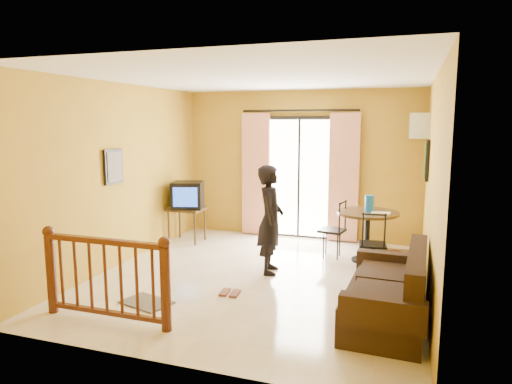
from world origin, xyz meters
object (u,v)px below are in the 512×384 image
(dining_table, at_px, (368,222))
(coffee_table, at_px, (394,269))
(standing_person, at_px, (270,220))
(television, at_px, (188,195))
(sofa, at_px, (391,296))

(dining_table, height_order, coffee_table, dining_table)
(coffee_table, bearing_deg, dining_table, 110.43)
(dining_table, distance_m, standing_person, 1.66)
(standing_person, bearing_deg, dining_table, -64.94)
(television, height_order, coffee_table, television)
(dining_table, height_order, sofa, sofa)
(sofa, bearing_deg, dining_table, 104.09)
(television, height_order, standing_person, standing_person)
(television, xyz_separation_m, coffee_table, (3.72, -1.41, -0.58))
(dining_table, bearing_deg, sofa, -78.33)
(standing_person, bearing_deg, television, 45.61)
(sofa, distance_m, standing_person, 2.21)
(coffee_table, distance_m, standing_person, 1.85)
(dining_table, distance_m, coffee_table, 1.36)
(sofa, bearing_deg, television, 149.36)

